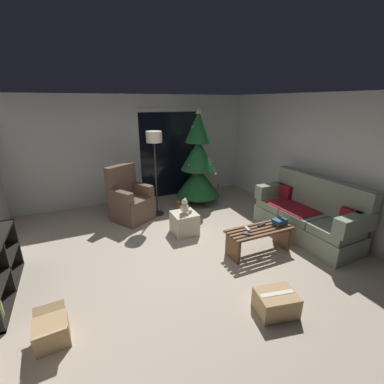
{
  "coord_description": "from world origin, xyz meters",
  "views": [
    {
      "loc": [
        -1.37,
        -3.22,
        2.35
      ],
      "look_at": [
        0.4,
        0.7,
        0.85
      ],
      "focal_mm": 24.5,
      "sensor_mm": 36.0,
      "label": 1
    }
  ],
  "objects_px": {
    "remote_graphite": "(248,234)",
    "ottoman": "(184,223)",
    "coffee_table": "(259,237)",
    "cell_phone": "(281,218)",
    "armchair": "(130,201)",
    "book_stack": "(280,222)",
    "remote_silver": "(247,229)",
    "floor_lamp": "(154,145)",
    "teddy_bear_cream": "(185,207)",
    "cardboard_box_open_near_shelf": "(52,332)",
    "christmas_tree": "(198,164)",
    "teddy_bear_chestnut_by_tree": "(179,206)",
    "couch": "(308,215)",
    "remote_black": "(262,225)",
    "cardboard_box_taped_mid_floor": "(276,303)"
  },
  "relations": [
    {
      "from": "cardboard_box_open_near_shelf",
      "to": "remote_black",
      "type": "bearing_deg",
      "value": 11.33
    },
    {
      "from": "remote_black",
      "to": "floor_lamp",
      "type": "height_order",
      "value": "floor_lamp"
    },
    {
      "from": "book_stack",
      "to": "cardboard_box_open_near_shelf",
      "type": "height_order",
      "value": "book_stack"
    },
    {
      "from": "remote_silver",
      "to": "floor_lamp",
      "type": "height_order",
      "value": "floor_lamp"
    },
    {
      "from": "cell_phone",
      "to": "armchair",
      "type": "distance_m",
      "value": 2.96
    },
    {
      "from": "coffee_table",
      "to": "remote_black",
      "type": "bearing_deg",
      "value": 38.34
    },
    {
      "from": "remote_graphite",
      "to": "teddy_bear_chestnut_by_tree",
      "type": "xyz_separation_m",
      "value": [
        -0.27,
        2.19,
        -0.31
      ]
    },
    {
      "from": "couch",
      "to": "floor_lamp",
      "type": "bearing_deg",
      "value": 137.16
    },
    {
      "from": "coffee_table",
      "to": "cell_phone",
      "type": "distance_m",
      "value": 0.48
    },
    {
      "from": "couch",
      "to": "cell_phone",
      "type": "relative_size",
      "value": 13.63
    },
    {
      "from": "coffee_table",
      "to": "ottoman",
      "type": "relative_size",
      "value": 2.5
    },
    {
      "from": "teddy_bear_chestnut_by_tree",
      "to": "cardboard_box_open_near_shelf",
      "type": "xyz_separation_m",
      "value": [
        -2.43,
        -2.64,
        0.02
      ]
    },
    {
      "from": "remote_graphite",
      "to": "cardboard_box_open_near_shelf",
      "type": "bearing_deg",
      "value": -37.85
    },
    {
      "from": "couch",
      "to": "christmas_tree",
      "type": "xyz_separation_m",
      "value": [
        -1.11,
        2.28,
        0.57
      ]
    },
    {
      "from": "remote_graphite",
      "to": "ottoman",
      "type": "xyz_separation_m",
      "value": [
        -0.56,
        1.17,
        -0.22
      ]
    },
    {
      "from": "floor_lamp",
      "to": "teddy_bear_chestnut_by_tree",
      "type": "bearing_deg",
      "value": -4.65
    },
    {
      "from": "remote_black",
      "to": "teddy_bear_chestnut_by_tree",
      "type": "distance_m",
      "value": 2.15
    },
    {
      "from": "coffee_table",
      "to": "teddy_bear_chestnut_by_tree",
      "type": "relative_size",
      "value": 3.86
    },
    {
      "from": "remote_silver",
      "to": "remote_graphite",
      "type": "distance_m",
      "value": 0.19
    },
    {
      "from": "coffee_table",
      "to": "floor_lamp",
      "type": "bearing_deg",
      "value": 116.11
    },
    {
      "from": "couch",
      "to": "christmas_tree",
      "type": "height_order",
      "value": "christmas_tree"
    },
    {
      "from": "christmas_tree",
      "to": "armchair",
      "type": "distance_m",
      "value": 1.78
    },
    {
      "from": "ottoman",
      "to": "teddy_bear_chestnut_by_tree",
      "type": "bearing_deg",
      "value": 74.13
    },
    {
      "from": "cell_phone",
      "to": "armchair",
      "type": "bearing_deg",
      "value": 140.76
    },
    {
      "from": "remote_black",
      "to": "cardboard_box_open_near_shelf",
      "type": "bearing_deg",
      "value": -95.94
    },
    {
      "from": "remote_graphite",
      "to": "teddy_bear_chestnut_by_tree",
      "type": "relative_size",
      "value": 0.55
    },
    {
      "from": "book_stack",
      "to": "cardboard_box_taped_mid_floor",
      "type": "xyz_separation_m",
      "value": [
        -1.03,
        -1.14,
        -0.34
      ]
    },
    {
      "from": "book_stack",
      "to": "floor_lamp",
      "type": "bearing_deg",
      "value": 124.06
    },
    {
      "from": "remote_graphite",
      "to": "ottoman",
      "type": "bearing_deg",
      "value": -111.89
    },
    {
      "from": "cell_phone",
      "to": "teddy_bear_chestnut_by_tree",
      "type": "bearing_deg",
      "value": 121.85
    },
    {
      "from": "floor_lamp",
      "to": "teddy_bear_cream",
      "type": "height_order",
      "value": "floor_lamp"
    },
    {
      "from": "remote_silver",
      "to": "floor_lamp",
      "type": "bearing_deg",
      "value": 124.29
    },
    {
      "from": "coffee_table",
      "to": "armchair",
      "type": "height_order",
      "value": "armchair"
    },
    {
      "from": "floor_lamp",
      "to": "cell_phone",
      "type": "bearing_deg",
      "value": -55.8
    },
    {
      "from": "remote_graphite",
      "to": "armchair",
      "type": "bearing_deg",
      "value": -106.3
    },
    {
      "from": "floor_lamp",
      "to": "couch",
      "type": "bearing_deg",
      "value": -42.84
    },
    {
      "from": "teddy_bear_cream",
      "to": "christmas_tree",
      "type": "bearing_deg",
      "value": 55.66
    },
    {
      "from": "book_stack",
      "to": "cell_phone",
      "type": "distance_m",
      "value": 0.06
    },
    {
      "from": "remote_black",
      "to": "remote_graphite",
      "type": "bearing_deg",
      "value": -84.48
    },
    {
      "from": "remote_black",
      "to": "coffee_table",
      "type": "bearing_deg",
      "value": -68.93
    },
    {
      "from": "remote_graphite",
      "to": "cardboard_box_open_near_shelf",
      "type": "xyz_separation_m",
      "value": [
        -2.7,
        -0.45,
        -0.29
      ]
    },
    {
      "from": "remote_silver",
      "to": "cardboard_box_open_near_shelf",
      "type": "xyz_separation_m",
      "value": [
        -2.8,
        -0.61,
        -0.29
      ]
    },
    {
      "from": "coffee_table",
      "to": "teddy_bear_cream",
      "type": "height_order",
      "value": "teddy_bear_cream"
    },
    {
      "from": "cardboard_box_open_near_shelf",
      "to": "remote_silver",
      "type": "bearing_deg",
      "value": 12.26
    },
    {
      "from": "armchair",
      "to": "ottoman",
      "type": "xyz_separation_m",
      "value": [
        0.78,
        -1.04,
        -0.2
      ]
    },
    {
      "from": "teddy_bear_cream",
      "to": "floor_lamp",
      "type": "bearing_deg",
      "value": 100.89
    },
    {
      "from": "cell_phone",
      "to": "remote_graphite",
      "type": "bearing_deg",
      "value": -166.97
    },
    {
      "from": "floor_lamp",
      "to": "teddy_bear_chestnut_by_tree",
      "type": "distance_m",
      "value": 1.47
    },
    {
      "from": "coffee_table",
      "to": "book_stack",
      "type": "distance_m",
      "value": 0.45
    },
    {
      "from": "remote_graphite",
      "to": "armchair",
      "type": "height_order",
      "value": "armchair"
    }
  ]
}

